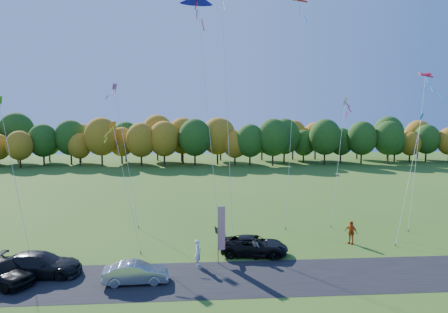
{
  "coord_description": "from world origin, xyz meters",
  "views": [
    {
      "loc": [
        -2.57,
        -29.12,
        10.77
      ],
      "look_at": [
        0.0,
        6.0,
        7.0
      ],
      "focal_mm": 32.0,
      "sensor_mm": 36.0,
      "label": 1
    }
  ],
  "objects": [
    {
      "name": "kite_diamond_yellow",
      "position": [
        -8.36,
        4.18,
        4.98
      ],
      "size": [
        3.71,
        6.76,
        10.45
      ],
      "color": "#4C3F33",
      "rests_on": "ground"
    },
    {
      "name": "kite_diamond_blue_low",
      "position": [
        16.02,
        3.88,
        5.34
      ],
      "size": [
        5.04,
        5.39,
        11.09
      ],
      "color": "#4C3F33",
      "rests_on": "ground"
    },
    {
      "name": "kite_parafoil_orange",
      "position": [
        7.72,
        12.41,
        12.13
      ],
      "size": [
        5.81,
        12.02,
        24.65
      ],
      "color": "#4C3F33",
      "rests_on": "ground"
    },
    {
      "name": "kite_diamond_white",
      "position": [
        11.85,
        9.77,
        6.2
      ],
      "size": [
        3.77,
        6.03,
        12.95
      ],
      "color": "#4C3F33",
      "rests_on": "ground"
    },
    {
      "name": "person_east",
      "position": [
        10.34,
        2.36,
        0.96
      ],
      "size": [
        1.07,
        1.17,
        1.91
      ],
      "primitive_type": "imported",
      "rotation": [
        0.0,
        0.0,
        -0.89
      ],
      "color": "#C74812",
      "rests_on": "ground"
    },
    {
      "name": "person_tailgate_a",
      "position": [
        -2.41,
        -1.76,
        0.97
      ],
      "size": [
        0.59,
        0.78,
        1.94
      ],
      "primitive_type": "imported",
      "rotation": [
        0.0,
        0.0,
        1.38
      ],
      "color": "white",
      "rests_on": "ground"
    },
    {
      "name": "person_tailgate_b",
      "position": [
        1.96,
        -0.5,
        0.9
      ],
      "size": [
        0.72,
        0.9,
        1.81
      ],
      "primitive_type": "imported",
      "rotation": [
        0.0,
        0.0,
        1.53
      ],
      "color": "gray",
      "rests_on": "ground"
    },
    {
      "name": "dark_truck_a",
      "position": [
        -12.98,
        -2.65,
        0.79
      ],
      "size": [
        5.52,
        2.34,
        1.59
      ],
      "primitive_type": "imported",
      "rotation": [
        0.0,
        0.0,
        1.55
      ],
      "color": "black",
      "rests_on": "ground"
    },
    {
      "name": "asphalt_strip",
      "position": [
        0.0,
        -4.0,
        0.01
      ],
      "size": [
        90.0,
        6.0,
        0.01
      ],
      "primitive_type": "cube",
      "color": "black",
      "rests_on": "ground"
    },
    {
      "name": "silver_sedan",
      "position": [
        -6.4,
        -4.26,
        0.68
      ],
      "size": [
        4.19,
        1.64,
        1.36
      ],
      "primitive_type": "imported",
      "rotation": [
        0.0,
        0.0,
        1.62
      ],
      "color": "#ACABB0",
      "rests_on": "ground"
    },
    {
      "name": "feather_flag",
      "position": [
        -0.75,
        -1.21,
        2.62
      ],
      "size": [
        0.55,
        0.2,
        4.28
      ],
      "color": "#999999",
      "rests_on": "ground"
    },
    {
      "name": "kite_diamond_green",
      "position": [
        -16.5,
        2.32,
        6.06
      ],
      "size": [
        3.92,
        4.3,
        12.49
      ],
      "color": "#4C3F33",
      "rests_on": "ground"
    },
    {
      "name": "ground",
      "position": [
        0.0,
        0.0,
        0.0
      ],
      "size": [
        160.0,
        160.0,
        0.0
      ],
      "primitive_type": "plane",
      "color": "#315A18"
    },
    {
      "name": "tree_line",
      "position": [
        0.0,
        55.0,
        0.0
      ],
      "size": [
        116.0,
        12.0,
        10.0
      ],
      "primitive_type": null,
      "color": "#1E4711",
      "rests_on": "ground"
    },
    {
      "name": "kite_diamond_pink",
      "position": [
        -9.63,
        11.93,
        6.97
      ],
      "size": [
        3.85,
        7.9,
        14.37
      ],
      "color": "#4C3F33",
      "rests_on": "ground"
    },
    {
      "name": "kite_delta_blue",
      "position": [
        -1.44,
        9.52,
        12.36
      ],
      "size": [
        3.66,
        12.72,
        24.88
      ],
      "color": "#4C3F33",
      "rests_on": "ground"
    },
    {
      "name": "kite_parafoil_rainbow",
      "position": [
        19.77,
        9.26,
        7.63
      ],
      "size": [
        7.35,
        8.65,
        15.59
      ],
      "color": "#4C3F33",
      "rests_on": "ground"
    },
    {
      "name": "kite_delta_red",
      "position": [
        0.22,
        6.82,
        13.51
      ],
      "size": [
        2.37,
        9.04,
        24.65
      ],
      "color": "#4C3F33",
      "rests_on": "ground"
    },
    {
      "name": "black_suv",
      "position": [
        1.89,
        0.3,
        0.72
      ],
      "size": [
        5.49,
        3.18,
        1.44
      ],
      "primitive_type": "imported",
      "rotation": [
        0.0,
        0.0,
        1.41
      ],
      "color": "black",
      "rests_on": "ground"
    }
  ]
}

